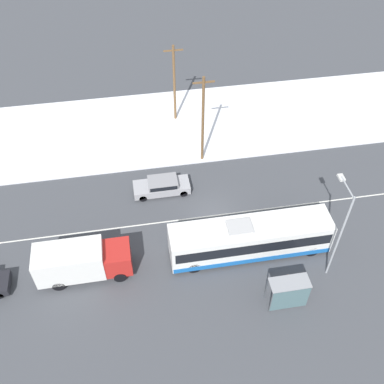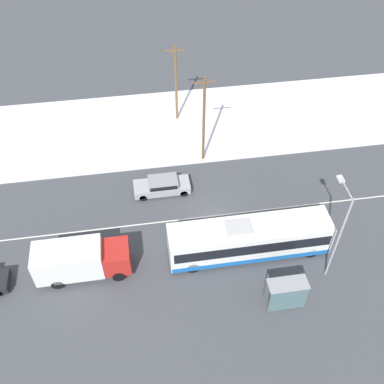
{
  "view_description": "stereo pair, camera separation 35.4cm",
  "coord_description": "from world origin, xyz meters",
  "px_view_note": "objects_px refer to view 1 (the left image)",
  "views": [
    {
      "loc": [
        -5.65,
        -23.45,
        27.71
      ],
      "look_at": [
        -1.43,
        1.62,
        1.4
      ],
      "focal_mm": 42.0,
      "sensor_mm": 36.0,
      "label": 1
    },
    {
      "loc": [
        -5.3,
        -23.5,
        27.71
      ],
      "look_at": [
        -1.43,
        1.62,
        1.4
      ],
      "focal_mm": 42.0,
      "sensor_mm": 36.0,
      "label": 2
    }
  ],
  "objects_px": {
    "streetlamp": "(340,225)",
    "utility_pole_snowlot": "(174,83)",
    "sedan_car": "(162,185)",
    "bus_shelter": "(290,292)",
    "box_truck": "(81,261)",
    "utility_pole_roadside": "(203,120)",
    "pedestrian_at_stop": "(287,280)",
    "city_bus": "(250,238)"
  },
  "relations": [
    {
      "from": "pedestrian_at_stop",
      "to": "utility_pole_roadside",
      "type": "bearing_deg",
      "value": 102.8
    },
    {
      "from": "sedan_car",
      "to": "utility_pole_roadside",
      "type": "relative_size",
      "value": 0.55
    },
    {
      "from": "sedan_car",
      "to": "utility_pole_roadside",
      "type": "distance_m",
      "value": 6.61
    },
    {
      "from": "sedan_car",
      "to": "utility_pole_roadside",
      "type": "xyz_separation_m",
      "value": [
        4.11,
        3.54,
        3.77
      ]
    },
    {
      "from": "box_truck",
      "to": "streetlamp",
      "type": "relative_size",
      "value": 0.83
    },
    {
      "from": "sedan_car",
      "to": "streetlamp",
      "type": "bearing_deg",
      "value": 137.97
    },
    {
      "from": "streetlamp",
      "to": "sedan_car",
      "type": "bearing_deg",
      "value": 137.97
    },
    {
      "from": "box_truck",
      "to": "bus_shelter",
      "type": "relative_size",
      "value": 2.48
    },
    {
      "from": "bus_shelter",
      "to": "utility_pole_snowlot",
      "type": "xyz_separation_m",
      "value": [
        -4.54,
        22.28,
        2.56
      ]
    },
    {
      "from": "streetlamp",
      "to": "utility_pole_snowlot",
      "type": "relative_size",
      "value": 0.99
    },
    {
      "from": "sedan_car",
      "to": "bus_shelter",
      "type": "xyz_separation_m",
      "value": [
        7.1,
        -12.24,
        0.91
      ]
    },
    {
      "from": "pedestrian_at_stop",
      "to": "bus_shelter",
      "type": "bearing_deg",
      "value": -103.68
    },
    {
      "from": "bus_shelter",
      "to": "utility_pole_snowlot",
      "type": "height_order",
      "value": "utility_pole_snowlot"
    },
    {
      "from": "city_bus",
      "to": "utility_pole_snowlot",
      "type": "relative_size",
      "value": 1.48
    },
    {
      "from": "box_truck",
      "to": "bus_shelter",
      "type": "distance_m",
      "value": 14.54
    },
    {
      "from": "utility_pole_roadside",
      "to": "utility_pole_snowlot",
      "type": "distance_m",
      "value": 6.69
    },
    {
      "from": "pedestrian_at_stop",
      "to": "utility_pole_roadside",
      "type": "distance_m",
      "value": 15.28
    },
    {
      "from": "pedestrian_at_stop",
      "to": "utility_pole_snowlot",
      "type": "distance_m",
      "value": 21.8
    },
    {
      "from": "bus_shelter",
      "to": "utility_pole_roadside",
      "type": "xyz_separation_m",
      "value": [
        -2.99,
        15.77,
        2.86
      ]
    },
    {
      "from": "sedan_car",
      "to": "pedestrian_at_stop",
      "type": "height_order",
      "value": "pedestrian_at_stop"
    },
    {
      "from": "city_bus",
      "to": "bus_shelter",
      "type": "height_order",
      "value": "city_bus"
    },
    {
      "from": "city_bus",
      "to": "bus_shelter",
      "type": "xyz_separation_m",
      "value": [
        1.42,
        -4.91,
        0.14
      ]
    },
    {
      "from": "city_bus",
      "to": "bus_shelter",
      "type": "bearing_deg",
      "value": -73.88
    },
    {
      "from": "sedan_car",
      "to": "bus_shelter",
      "type": "distance_m",
      "value": 14.18
    },
    {
      "from": "city_bus",
      "to": "streetlamp",
      "type": "height_order",
      "value": "streetlamp"
    },
    {
      "from": "box_truck",
      "to": "streetlamp",
      "type": "height_order",
      "value": "streetlamp"
    },
    {
      "from": "pedestrian_at_stop",
      "to": "utility_pole_snowlot",
      "type": "height_order",
      "value": "utility_pole_snowlot"
    },
    {
      "from": "bus_shelter",
      "to": "streetlamp",
      "type": "height_order",
      "value": "streetlamp"
    },
    {
      "from": "utility_pole_snowlot",
      "to": "pedestrian_at_stop",
      "type": "bearing_deg",
      "value": -77.01
    },
    {
      "from": "sedan_car",
      "to": "streetlamp",
      "type": "height_order",
      "value": "streetlamp"
    },
    {
      "from": "sedan_car",
      "to": "streetlamp",
      "type": "xyz_separation_m",
      "value": [
        10.83,
        -9.77,
        4.23
      ]
    },
    {
      "from": "city_bus",
      "to": "sedan_car",
      "type": "xyz_separation_m",
      "value": [
        -5.68,
        7.33,
        -0.77
      ]
    },
    {
      "from": "sedan_car",
      "to": "pedestrian_at_stop",
      "type": "xyz_separation_m",
      "value": [
        7.41,
        -10.97,
        0.28
      ]
    },
    {
      "from": "pedestrian_at_stop",
      "to": "utility_pole_roadside",
      "type": "height_order",
      "value": "utility_pole_roadside"
    },
    {
      "from": "utility_pole_snowlot",
      "to": "box_truck",
      "type": "bearing_deg",
      "value": -117.77
    },
    {
      "from": "sedan_car",
      "to": "utility_pole_snowlot",
      "type": "height_order",
      "value": "utility_pole_snowlot"
    },
    {
      "from": "utility_pole_snowlot",
      "to": "utility_pole_roadside",
      "type": "bearing_deg",
      "value": -76.57
    },
    {
      "from": "streetlamp",
      "to": "utility_pole_snowlot",
      "type": "xyz_separation_m",
      "value": [
        -8.27,
        19.81,
        -0.75
      ]
    },
    {
      "from": "city_bus",
      "to": "streetlamp",
      "type": "relative_size",
      "value": 1.48
    },
    {
      "from": "utility_pole_roadside",
      "to": "utility_pole_snowlot",
      "type": "height_order",
      "value": "utility_pole_roadside"
    },
    {
      "from": "streetlamp",
      "to": "box_truck",
      "type": "bearing_deg",
      "value": 172.09
    },
    {
      "from": "pedestrian_at_stop",
      "to": "city_bus",
      "type": "bearing_deg",
      "value": 115.35
    }
  ]
}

